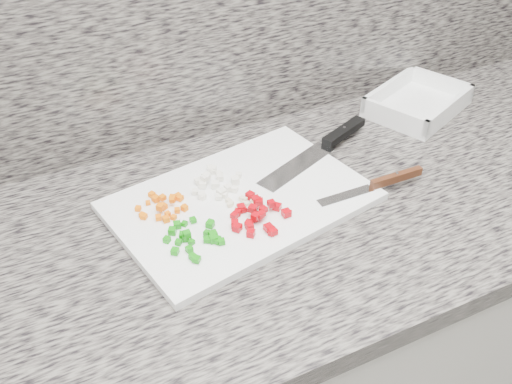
{
  "coord_description": "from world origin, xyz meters",
  "views": [
    {
      "loc": [
        -0.37,
        0.74,
        1.54
      ],
      "look_at": [
        -0.02,
        1.46,
        0.93
      ],
      "focal_mm": 40.0,
      "sensor_mm": 36.0,
      "label": 1
    }
  ],
  "objects": [
    {
      "name": "cabinet",
      "position": [
        0.0,
        1.44,
        0.43
      ],
      "size": [
        3.92,
        0.62,
        0.86
      ],
      "primitive_type": "cube",
      "color": "silver",
      "rests_on": "ground"
    },
    {
      "name": "countertop",
      "position": [
        0.0,
        1.44,
        0.88
      ],
      "size": [
        3.96,
        0.64,
        0.04
      ],
      "primitive_type": "cube",
      "color": "slate",
      "rests_on": "cabinet"
    },
    {
      "name": "cutting_board",
      "position": [
        -0.04,
        1.48,
        0.91
      ],
      "size": [
        0.49,
        0.37,
        0.01
      ],
      "primitive_type": "cube",
      "rotation": [
        0.0,
        0.0,
        0.18
      ],
      "color": "white",
      "rests_on": "countertop"
    },
    {
      "name": "carrot_pile",
      "position": [
        -0.17,
        1.51,
        0.92
      ],
      "size": [
        0.09,
        0.09,
        0.02
      ],
      "color": "orange",
      "rests_on": "cutting_board"
    },
    {
      "name": "onion_pile",
      "position": [
        -0.07,
        1.53,
        0.92
      ],
      "size": [
        0.11,
        0.11,
        0.02
      ],
      "color": "white",
      "rests_on": "cutting_board"
    },
    {
      "name": "green_pepper_pile",
      "position": [
        -0.15,
        1.41,
        0.92
      ],
      "size": [
        0.09,
        0.11,
        0.02
      ],
      "color": "#11840C",
      "rests_on": "cutting_board"
    },
    {
      "name": "red_pepper_pile",
      "position": [
        -0.04,
        1.42,
        0.92
      ],
      "size": [
        0.11,
        0.12,
        0.02
      ],
      "color": "#AD020B",
      "rests_on": "cutting_board"
    },
    {
      "name": "garlic_pile",
      "position": [
        -0.05,
        1.46,
        0.92
      ],
      "size": [
        0.05,
        0.04,
        0.01
      ],
      "color": "beige",
      "rests_on": "cutting_board"
    },
    {
      "name": "chef_knife",
      "position": [
        0.19,
        1.56,
        0.92
      ],
      "size": [
        0.31,
        0.15,
        0.02
      ],
      "rotation": [
        0.0,
        0.0,
        0.39
      ],
      "color": "white",
      "rests_on": "cutting_board"
    },
    {
      "name": "paring_knife",
      "position": [
        0.21,
        1.4,
        0.92
      ],
      "size": [
        0.22,
        0.02,
        0.02
      ],
      "rotation": [
        0.0,
        0.0,
        -0.01
      ],
      "color": "white",
      "rests_on": "cutting_board"
    },
    {
      "name": "tray",
      "position": [
        0.47,
        1.62,
        0.92
      ],
      "size": [
        0.27,
        0.24,
        0.05
      ],
      "rotation": [
        0.0,
        0.0,
        0.4
      ],
      "color": "white",
      "rests_on": "countertop"
    }
  ]
}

